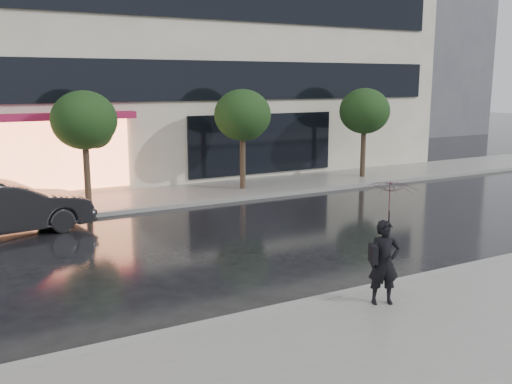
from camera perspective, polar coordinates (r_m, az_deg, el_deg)
ground at (r=12.76m, az=7.74°, el=-8.70°), size 120.00×120.00×0.00m
sidewalk_near at (r=10.52m, az=18.65°, el=-13.29°), size 60.00×4.50×0.12m
sidewalk_far at (r=21.54m, az=-8.72°, el=-0.40°), size 60.00×3.50×0.12m
curb_near at (r=12.01m, az=10.63°, el=-9.74°), size 60.00×0.25×0.14m
curb_far at (r=19.94m, az=-6.97°, el=-1.25°), size 60.00×0.25×0.14m
bg_building_right at (r=50.32m, az=12.94°, el=15.02°), size 12.00×12.00×16.00m
tree_mid_west at (r=20.13m, az=-16.66°, el=6.70°), size 2.20×2.20×3.99m
tree_mid_east at (r=22.20m, az=-1.26°, el=7.52°), size 2.20×2.20×3.99m
tree_far_east at (r=25.55m, az=10.85°, el=7.79°), size 2.20×2.20×3.99m
parked_car at (r=17.50m, az=-23.78°, el=-1.49°), size 4.87×2.23×1.55m
pedestrian_with_umbrella at (r=10.88m, az=13.06°, el=-2.88°), size 1.34×1.35×2.38m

